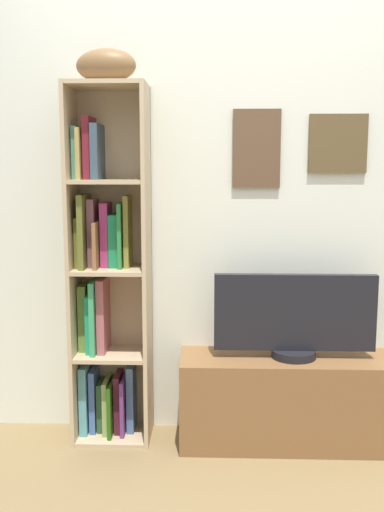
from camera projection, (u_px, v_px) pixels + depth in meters
The scene contains 5 objects.
back_wall at pixel (238, 198), 2.95m from camera, with size 4.80×0.08×2.46m.
bookshelf at pixel (106, 282), 2.90m from camera, with size 0.39×0.28×1.78m.
football at pixel (106, 66), 2.71m from camera, with size 0.29×0.16×0.16m, color brown.
tv_stand at pixel (292, 400), 2.88m from camera, with size 1.12×0.35×0.45m.
television at pixel (295, 317), 2.82m from camera, with size 0.79×0.22×0.42m.
Camera 1 is at (-0.13, -1.83, 1.37)m, focal length 40.34 mm.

